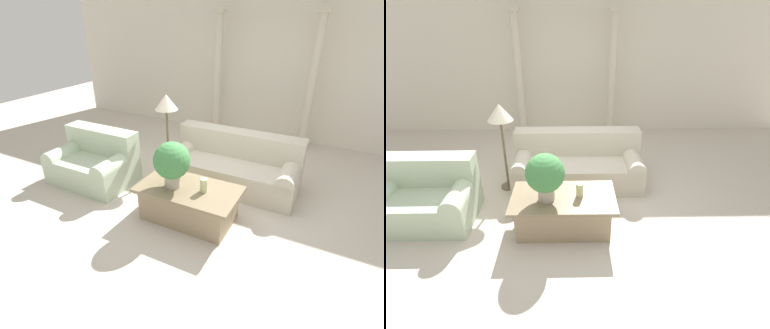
{
  "view_description": "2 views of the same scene",
  "coord_description": "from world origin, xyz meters",
  "views": [
    {
      "loc": [
        1.57,
        -3.42,
        2.48
      ],
      "look_at": [
        -0.19,
        -0.0,
        0.56
      ],
      "focal_mm": 28.0,
      "sensor_mm": 36.0,
      "label": 1
    },
    {
      "loc": [
        0.13,
        -3.64,
        2.61
      ],
      "look_at": [
        0.2,
        -0.04,
        0.7
      ],
      "focal_mm": 28.0,
      "sensor_mm": 36.0,
      "label": 2
    }
  ],
  "objects": [
    {
      "name": "wall_back",
      "position": [
        0.0,
        3.1,
        1.6
      ],
      "size": [
        10.0,
        0.06,
        3.2
      ],
      "color": "silver",
      "rests_on": "ground_plane"
    },
    {
      "name": "column_left",
      "position": [
        -0.95,
        2.68,
        1.32
      ],
      "size": [
        0.23,
        0.23,
        2.59
      ],
      "color": "beige",
      "rests_on": "ground_plane"
    },
    {
      "name": "loveseat",
      "position": [
        -1.86,
        -0.24,
        0.34
      ],
      "size": [
        1.3,
        0.88,
        0.84
      ],
      "color": "beige",
      "rests_on": "ground_plane"
    },
    {
      "name": "column_right",
      "position": [
        0.96,
        2.68,
        1.32
      ],
      "size": [
        0.23,
        0.23,
        2.59
      ],
      "color": "beige",
      "rests_on": "ground_plane"
    },
    {
      "name": "pillar_candle",
      "position": [
        0.22,
        -0.46,
        0.56
      ],
      "size": [
        0.09,
        0.09,
        0.18
      ],
      "color": "beige",
      "rests_on": "coffee_table"
    },
    {
      "name": "potted_plant",
      "position": [
        -0.2,
        -0.53,
        0.83
      ],
      "size": [
        0.48,
        0.48,
        0.62
      ],
      "color": "#B2A893",
      "rests_on": "coffee_table"
    },
    {
      "name": "sofa_long",
      "position": [
        0.21,
        0.68,
        0.33
      ],
      "size": [
        2.04,
        0.88,
        0.84
      ],
      "color": "beige",
      "rests_on": "ground_plane"
    },
    {
      "name": "ground_plane",
      "position": [
        0.0,
        0.0,
        0.0
      ],
      "size": [
        16.0,
        16.0,
        0.0
      ],
      "primitive_type": "plane",
      "color": "beige"
    },
    {
      "name": "floor_lamp",
      "position": [
        -0.91,
        0.52,
        1.18
      ],
      "size": [
        0.37,
        0.37,
        1.38
      ],
      "color": "brown",
      "rests_on": "ground_plane"
    },
    {
      "name": "coffee_table",
      "position": [
        0.01,
        -0.47,
        0.24
      ],
      "size": [
        1.33,
        0.75,
        0.47
      ],
      "color": "#998466",
      "rests_on": "ground_plane"
    }
  ]
}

